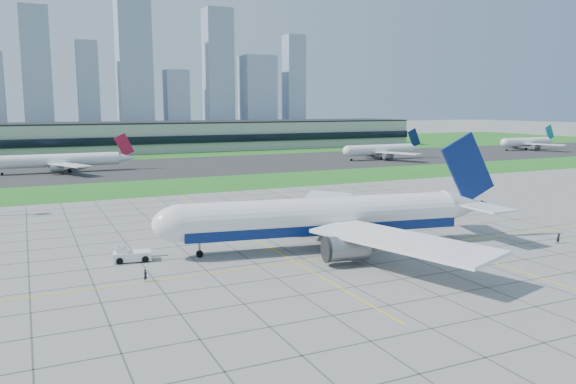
{
  "coord_description": "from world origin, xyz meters",
  "views": [
    {
      "loc": [
        -47.39,
        -78.47,
        24.29
      ],
      "look_at": [
        0.51,
        23.28,
        7.0
      ],
      "focal_mm": 35.0,
      "sensor_mm": 36.0,
      "label": 1
    }
  ],
  "objects_px": {
    "pushback_tug": "(130,255)",
    "airliner": "(326,217)",
    "distant_jet_1": "(60,160)",
    "crew_far": "(559,239)",
    "distant_jet_2": "(381,150)",
    "distant_jet_3": "(527,142)",
    "crew_near": "(145,276)"
  },
  "relations": [
    {
      "from": "pushback_tug",
      "to": "airliner",
      "type": "bearing_deg",
      "value": -0.77
    },
    {
      "from": "distant_jet_1",
      "to": "crew_far",
      "type": "bearing_deg",
      "value": -64.58
    },
    {
      "from": "pushback_tug",
      "to": "distant_jet_2",
      "type": "relative_size",
      "value": 0.2
    },
    {
      "from": "distant_jet_2",
      "to": "distant_jet_3",
      "type": "xyz_separation_m",
      "value": [
        105.67,
        12.22,
        -0.0
      ]
    },
    {
      "from": "crew_near",
      "to": "crew_far",
      "type": "distance_m",
      "value": 71.59
    },
    {
      "from": "crew_near",
      "to": "airliner",
      "type": "bearing_deg",
      "value": -30.23
    },
    {
      "from": "airliner",
      "to": "pushback_tug",
      "type": "relative_size",
      "value": 7.26
    },
    {
      "from": "crew_near",
      "to": "distant_jet_2",
      "type": "bearing_deg",
      "value": 5.17
    },
    {
      "from": "crew_far",
      "to": "distant_jet_1",
      "type": "distance_m",
      "value": 170.97
    },
    {
      "from": "crew_near",
      "to": "distant_jet_2",
      "type": "distance_m",
      "value": 191.29
    },
    {
      "from": "crew_far",
      "to": "distant_jet_2",
      "type": "distance_m",
      "value": 159.04
    },
    {
      "from": "airliner",
      "to": "distant_jet_1",
      "type": "height_order",
      "value": "airliner"
    },
    {
      "from": "pushback_tug",
      "to": "distant_jet_2",
      "type": "height_order",
      "value": "distant_jet_2"
    },
    {
      "from": "crew_near",
      "to": "distant_jet_1",
      "type": "bearing_deg",
      "value": 50.39
    },
    {
      "from": "pushback_tug",
      "to": "distant_jet_1",
      "type": "relative_size",
      "value": 0.18
    },
    {
      "from": "crew_far",
      "to": "distant_jet_1",
      "type": "height_order",
      "value": "distant_jet_1"
    },
    {
      "from": "airliner",
      "to": "distant_jet_2",
      "type": "bearing_deg",
      "value": 61.46
    },
    {
      "from": "crew_far",
      "to": "distant_jet_3",
      "type": "xyz_separation_m",
      "value": [
        168.22,
        158.4,
        3.55
      ]
    },
    {
      "from": "pushback_tug",
      "to": "crew_near",
      "type": "distance_m",
      "value": 11.44
    },
    {
      "from": "airliner",
      "to": "distant_jet_2",
      "type": "distance_m",
      "value": 165.94
    },
    {
      "from": "airliner",
      "to": "distant_jet_3",
      "type": "xyz_separation_m",
      "value": [
        207.37,
        143.34,
        -0.88
      ]
    },
    {
      "from": "airliner",
      "to": "distant_jet_3",
      "type": "bearing_deg",
      "value": 43.91
    },
    {
      "from": "pushback_tug",
      "to": "distant_jet_1",
      "type": "distance_m",
      "value": 133.75
    },
    {
      "from": "pushback_tug",
      "to": "distant_jet_3",
      "type": "xyz_separation_m",
      "value": [
        239.32,
        137.69,
        3.44
      ]
    },
    {
      "from": "pushback_tug",
      "to": "crew_far",
      "type": "xyz_separation_m",
      "value": [
        71.1,
        -20.71,
        -0.12
      ]
    },
    {
      "from": "pushback_tug",
      "to": "crew_near",
      "type": "relative_size",
      "value": 4.87
    },
    {
      "from": "pushback_tug",
      "to": "distant_jet_3",
      "type": "distance_m",
      "value": 276.12
    },
    {
      "from": "distant_jet_3",
      "to": "pushback_tug",
      "type": "bearing_deg",
      "value": -150.09
    },
    {
      "from": "distant_jet_2",
      "to": "distant_jet_3",
      "type": "bearing_deg",
      "value": 6.59
    },
    {
      "from": "crew_near",
      "to": "distant_jet_3",
      "type": "height_order",
      "value": "distant_jet_3"
    },
    {
      "from": "pushback_tug",
      "to": "crew_far",
      "type": "bearing_deg",
      "value": -6.98
    },
    {
      "from": "airliner",
      "to": "distant_jet_3",
      "type": "relative_size",
      "value": 1.46
    }
  ]
}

